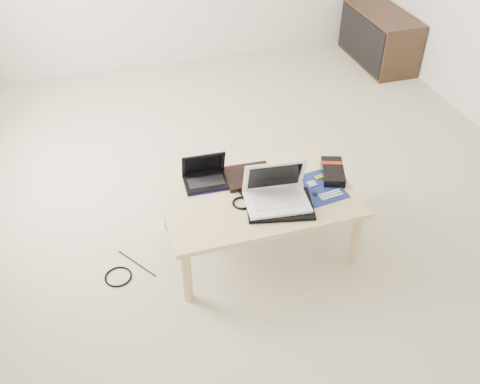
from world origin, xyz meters
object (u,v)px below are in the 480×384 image
object	(u,v)px
media_cabinet	(379,37)
netbook	(205,177)
white_laptop	(276,193)
coffee_table	(258,200)
gpu_box	(333,172)

from	to	relation	value
media_cabinet	netbook	bearing A→B (deg)	-138.85
media_cabinet	white_laptop	distance (m)	2.91
coffee_table	gpu_box	distance (m)	0.49
coffee_table	media_cabinet	bearing A→B (deg)	47.59
coffee_table	media_cabinet	world-z (taller)	media_cabinet
gpu_box	white_laptop	bearing A→B (deg)	-161.38
netbook	gpu_box	bearing A→B (deg)	-12.13
white_laptop	gpu_box	size ratio (longest dim) A/B	1.34
netbook	gpu_box	size ratio (longest dim) A/B	0.95
white_laptop	gpu_box	distance (m)	0.44
media_cabinet	netbook	world-z (taller)	netbook
coffee_table	gpu_box	xyz separation A→B (m)	(0.48, 0.04, 0.08)
media_cabinet	gpu_box	size ratio (longest dim) A/B	3.26
white_laptop	gpu_box	xyz separation A→B (m)	(0.41, 0.14, -0.04)
coffee_table	white_laptop	world-z (taller)	white_laptop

